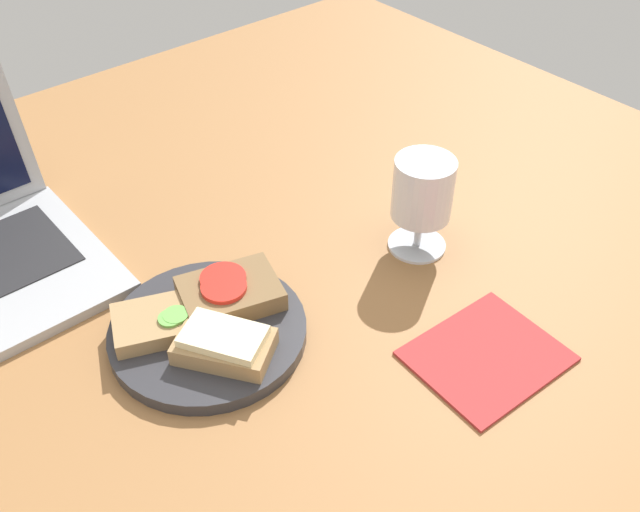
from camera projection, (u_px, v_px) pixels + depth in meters
wooden_table at (312, 313)px, 83.54cm from camera, size 140.00×140.00×3.00cm
plate at (208, 331)px, 78.14cm from camera, size 21.66×21.66×1.59cm
sandwich_with_cucumber at (165, 321)px, 76.90cm from camera, size 12.64×10.51×2.27cm
sandwich_with_cheese at (224, 344)px, 73.73cm from camera, size 10.64×11.60×3.09cm
sandwich_with_tomato at (229, 292)px, 79.78cm from camera, size 12.69×10.73×2.89cm
wine_glass at (423, 192)px, 85.08cm from camera, size 7.37×7.37×12.72cm
napkin at (486, 356)px, 76.22cm from camera, size 16.09×13.61×0.40cm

